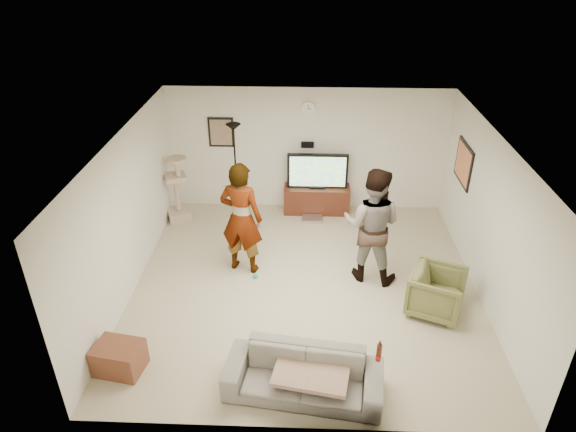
{
  "coord_description": "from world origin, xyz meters",
  "views": [
    {
      "loc": [
        -0.02,
        -6.68,
        5.03
      ],
      "look_at": [
        -0.29,
        0.2,
        1.17
      ],
      "focal_mm": 31.63,
      "sensor_mm": 36.0,
      "label": 1
    }
  ],
  "objects_px": {
    "tv": "(318,171)",
    "sofa": "(304,375)",
    "person_right": "(372,225)",
    "armchair": "(437,292)",
    "cat_tree": "(176,189)",
    "beer_bottle": "(379,352)",
    "side_table": "(119,358)",
    "floor_lamp": "(236,173)",
    "tv_stand": "(317,199)",
    "person_left": "(241,219)"
  },
  "relations": [
    {
      "from": "tv",
      "to": "armchair",
      "type": "bearing_deg",
      "value": -60.47
    },
    {
      "from": "person_left",
      "to": "sofa",
      "type": "distance_m",
      "value": 2.92
    },
    {
      "from": "person_right",
      "to": "beer_bottle",
      "type": "relative_size",
      "value": 7.79
    },
    {
      "from": "tv_stand",
      "to": "sofa",
      "type": "relative_size",
      "value": 0.69
    },
    {
      "from": "tv",
      "to": "person_right",
      "type": "bearing_deg",
      "value": -69.46
    },
    {
      "from": "tv_stand",
      "to": "cat_tree",
      "type": "height_order",
      "value": "cat_tree"
    },
    {
      "from": "floor_lamp",
      "to": "side_table",
      "type": "relative_size",
      "value": 3.25
    },
    {
      "from": "tv_stand",
      "to": "sofa",
      "type": "bearing_deg",
      "value": -92.56
    },
    {
      "from": "person_left",
      "to": "tv",
      "type": "bearing_deg",
      "value": -106.75
    },
    {
      "from": "tv",
      "to": "person_right",
      "type": "distance_m",
      "value": 2.37
    },
    {
      "from": "person_right",
      "to": "sofa",
      "type": "relative_size",
      "value": 1.01
    },
    {
      "from": "side_table",
      "to": "floor_lamp",
      "type": "bearing_deg",
      "value": 76.04
    },
    {
      "from": "person_left",
      "to": "person_right",
      "type": "xyz_separation_m",
      "value": [
        2.09,
        -0.14,
        -0.0
      ]
    },
    {
      "from": "tv",
      "to": "person_left",
      "type": "relative_size",
      "value": 0.61
    },
    {
      "from": "tv_stand",
      "to": "beer_bottle",
      "type": "bearing_deg",
      "value": -81.83
    },
    {
      "from": "cat_tree",
      "to": "sofa",
      "type": "relative_size",
      "value": 0.7
    },
    {
      "from": "beer_bottle",
      "to": "side_table",
      "type": "xyz_separation_m",
      "value": [
        -3.29,
        0.27,
        -0.49
      ]
    },
    {
      "from": "beer_bottle",
      "to": "cat_tree",
      "type": "bearing_deg",
      "value": 128.6
    },
    {
      "from": "floor_lamp",
      "to": "armchair",
      "type": "height_order",
      "value": "floor_lamp"
    },
    {
      "from": "sofa",
      "to": "armchair",
      "type": "xyz_separation_m",
      "value": [
        1.96,
        1.63,
        0.08
      ]
    },
    {
      "from": "person_right",
      "to": "armchair",
      "type": "relative_size",
      "value": 2.48
    },
    {
      "from": "floor_lamp",
      "to": "person_right",
      "type": "height_order",
      "value": "floor_lamp"
    },
    {
      "from": "person_right",
      "to": "person_left",
      "type": "bearing_deg",
      "value": 13.98
    },
    {
      "from": "sofa",
      "to": "side_table",
      "type": "distance_m",
      "value": 2.42
    },
    {
      "from": "side_table",
      "to": "armchair",
      "type": "bearing_deg",
      "value": 17.22
    },
    {
      "from": "sofa",
      "to": "beer_bottle",
      "type": "xyz_separation_m",
      "value": [
        0.89,
        0.0,
        0.41
      ]
    },
    {
      "from": "floor_lamp",
      "to": "armchair",
      "type": "xyz_separation_m",
      "value": [
        3.33,
        -2.78,
        -0.62
      ]
    },
    {
      "from": "tv_stand",
      "to": "floor_lamp",
      "type": "distance_m",
      "value": 1.76
    },
    {
      "from": "tv",
      "to": "beer_bottle",
      "type": "relative_size",
      "value": 4.79
    },
    {
      "from": "cat_tree",
      "to": "sofa",
      "type": "bearing_deg",
      "value": -59.42
    },
    {
      "from": "beer_bottle",
      "to": "armchair",
      "type": "distance_m",
      "value": 1.97
    },
    {
      "from": "tv_stand",
      "to": "person_left",
      "type": "xyz_separation_m",
      "value": [
        -1.26,
        -2.08,
        0.7
      ]
    },
    {
      "from": "tv",
      "to": "side_table",
      "type": "bearing_deg",
      "value": -120.46
    },
    {
      "from": "person_right",
      "to": "armchair",
      "type": "xyz_separation_m",
      "value": [
        0.92,
        -0.87,
        -0.62
      ]
    },
    {
      "from": "tv_stand",
      "to": "tv",
      "type": "relative_size",
      "value": 1.1
    },
    {
      "from": "cat_tree",
      "to": "beer_bottle",
      "type": "distance_m",
      "value": 5.47
    },
    {
      "from": "floor_lamp",
      "to": "beer_bottle",
      "type": "distance_m",
      "value": 4.96
    },
    {
      "from": "cat_tree",
      "to": "person_left",
      "type": "distance_m",
      "value": 2.23
    },
    {
      "from": "beer_bottle",
      "to": "armchair",
      "type": "xyz_separation_m",
      "value": [
        1.07,
        1.63,
        -0.33
      ]
    },
    {
      "from": "beer_bottle",
      "to": "tv_stand",
      "type": "bearing_deg",
      "value": 98.17
    },
    {
      "from": "armchair",
      "to": "side_table",
      "type": "distance_m",
      "value": 4.56
    },
    {
      "from": "sofa",
      "to": "beer_bottle",
      "type": "height_order",
      "value": "beer_bottle"
    },
    {
      "from": "tv",
      "to": "sofa",
      "type": "bearing_deg",
      "value": -92.56
    },
    {
      "from": "tv",
      "to": "sofa",
      "type": "height_order",
      "value": "tv"
    },
    {
      "from": "floor_lamp",
      "to": "person_right",
      "type": "xyz_separation_m",
      "value": [
        2.41,
        -1.91,
        -0.0
      ]
    },
    {
      "from": "side_table",
      "to": "sofa",
      "type": "bearing_deg",
      "value": -6.54
    },
    {
      "from": "cat_tree",
      "to": "tv_stand",
      "type": "bearing_deg",
      "value": 8.97
    },
    {
      "from": "armchair",
      "to": "sofa",
      "type": "bearing_deg",
      "value": 152.3
    },
    {
      "from": "person_left",
      "to": "person_right",
      "type": "height_order",
      "value": "person_left"
    },
    {
      "from": "tv",
      "to": "cat_tree",
      "type": "xyz_separation_m",
      "value": [
        -2.74,
        -0.43,
        -0.23
      ]
    }
  ]
}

